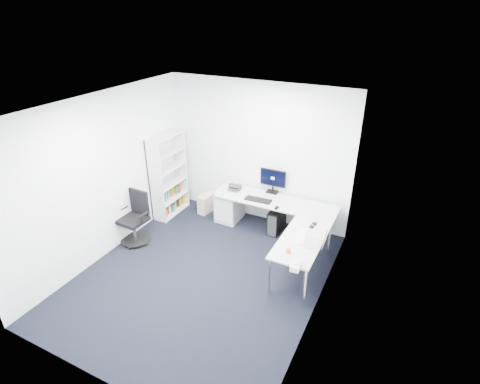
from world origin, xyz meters
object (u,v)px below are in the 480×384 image
at_px(l_desk, 269,224).
at_px(bookshelf, 169,176).
at_px(task_chair, 133,219).
at_px(laptop, 312,237).
at_px(monitor, 273,181).

bearing_deg(l_desk, bookshelf, 178.68).
height_order(task_chair, laptop, task_chair).
relative_size(bookshelf, laptop, 5.44).
relative_size(l_desk, laptop, 7.37).
bearing_deg(l_desk, laptop, -35.86).
distance_m(l_desk, task_chair, 2.41).
relative_size(bookshelf, task_chair, 1.73).
bearing_deg(laptop, bookshelf, 158.56).
bearing_deg(l_desk, task_chair, -152.28).
height_order(l_desk, bookshelf, bookshelf).
relative_size(monitor, laptop, 1.64).
xyz_separation_m(bookshelf, laptop, (3.15, -0.76, -0.07)).
distance_m(task_chair, monitor, 2.64).
relative_size(bookshelf, monitor, 3.32).
height_order(task_chair, monitor, monitor).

